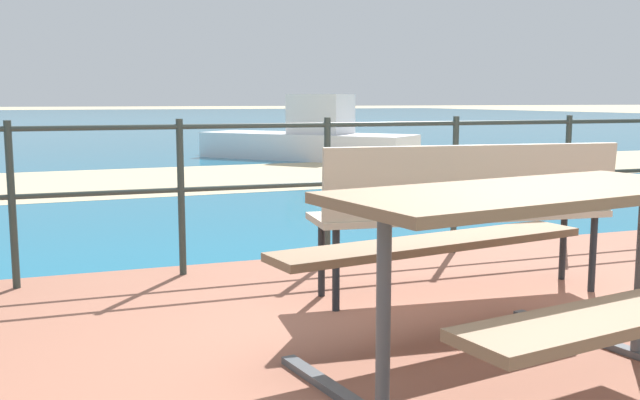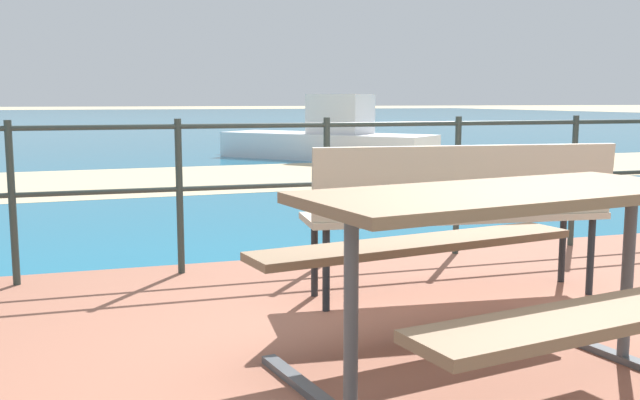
# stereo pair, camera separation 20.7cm
# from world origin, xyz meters

# --- Properties ---
(sea_water) EXTENTS (90.00, 90.00, 0.01)m
(sea_water) POSITION_xyz_m (0.00, 40.00, 0.01)
(sea_water) COLOR #196B8E
(sea_water) RESTS_ON ground
(beach_strip) EXTENTS (54.11, 6.06, 0.01)m
(beach_strip) POSITION_xyz_m (0.00, 8.43, 0.01)
(beach_strip) COLOR tan
(beach_strip) RESTS_ON ground
(picnic_table) EXTENTS (1.79, 1.65, 0.78)m
(picnic_table) POSITION_xyz_m (-0.05, 0.06, 0.65)
(picnic_table) COLOR #7A6047
(picnic_table) RESTS_ON patio_paving
(park_bench) EXTENTS (1.74, 0.57, 0.87)m
(park_bench) POSITION_xyz_m (0.42, 1.27, 0.60)
(park_bench) COLOR #BCAD93
(park_bench) RESTS_ON patio_paving
(railing_fence) EXTENTS (5.94, 0.04, 0.99)m
(railing_fence) POSITION_xyz_m (0.00, 2.36, 0.67)
(railing_fence) COLOR #2D3833
(railing_fence) RESTS_ON patio_paving
(boat_near) EXTENTS (3.78, 4.14, 1.25)m
(boat_near) POSITION_xyz_m (2.88, 11.19, 0.38)
(boat_near) COLOR silver
(boat_near) RESTS_ON sea_water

